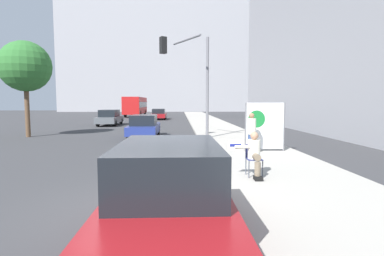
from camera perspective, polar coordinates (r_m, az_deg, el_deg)
name	(u,v)px	position (r m, az deg, el deg)	size (l,w,h in m)	color
ground_plane	(139,212)	(6.24, -10.03, -15.43)	(160.00, 160.00, 0.00)	#38383A
sidewalk_curb	(222,132)	(21.12, 5.83, -0.84)	(3.88, 90.00, 0.14)	#A8A399
building_backdrop_far	(168,34)	(79.70, -4.61, 17.50)	(52.00, 12.00, 39.28)	#99999E
seated_protester	(254,153)	(8.30, 11.74, -4.63)	(0.93, 0.77, 1.22)	#474C56
jogger_on_sidewalk	(251,133)	(11.92, 11.26, -1.00)	(0.34, 0.34, 1.61)	#334775
protest_banner	(265,126)	(12.71, 13.65, 0.40)	(1.66, 0.06, 2.01)	slate
traffic_light_pole	(192,69)	(16.70, -0.06, 11.11)	(2.71, 2.48, 5.68)	slate
parked_car_curbside	(169,193)	(4.76, -4.34, -12.17)	(1.72, 4.46, 1.55)	maroon
car_on_road_nearest	(144,126)	(18.74, -9.10, 0.34)	(1.71, 4.29, 1.41)	navy
car_on_road_midblock	(110,118)	(29.59, -15.40, 1.93)	(1.76, 4.67, 1.49)	#565B60
car_on_road_distant	(159,114)	(38.87, -6.33, 2.66)	(1.80, 4.60, 1.37)	maroon
city_bus_on_road	(136,105)	(48.67, -10.70, 4.27)	(2.49, 10.37, 3.01)	red
motorcycle_on_road	(146,129)	(18.10, -8.73, -0.27)	(0.28, 2.24, 1.33)	#565B60
street_tree_near_curb	(25,67)	(21.49, -29.18, 10.17)	(3.11, 3.11, 5.95)	brown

